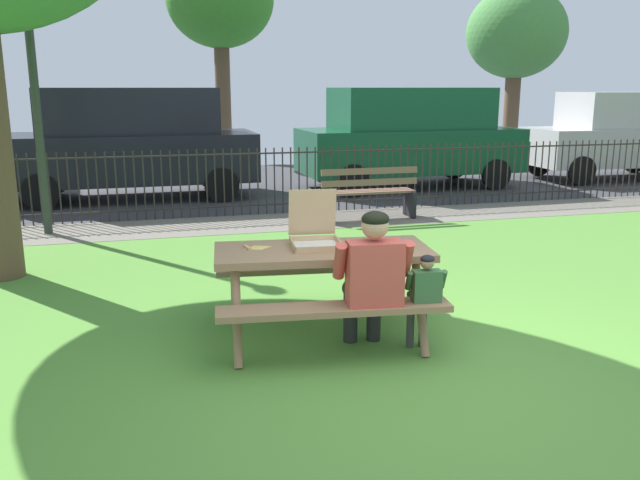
{
  "coord_description": "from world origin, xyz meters",
  "views": [
    {
      "loc": [
        -1.91,
        -3.88,
        2.09
      ],
      "look_at": [
        -0.44,
        1.63,
        0.75
      ],
      "focal_mm": 36.61,
      "sensor_mm": 36.0,
      "label": 1
    }
  ],
  "objects_px": {
    "lamp_post_walkway": "(32,62)",
    "parked_car_right": "(410,135)",
    "child_at_table": "(424,293)",
    "park_bench_center": "(367,194)",
    "far_tree_midleft": "(220,1)",
    "far_tree_center": "(516,34)",
    "parked_car_far_right": "(613,135)",
    "pizza_box_open": "(315,232)",
    "picnic_table_foreground": "(323,268)",
    "parked_car_center": "(132,141)",
    "pizza_slice_on_table": "(255,247)",
    "adult_at_table": "(372,276)"
  },
  "relations": [
    {
      "from": "picnic_table_foreground",
      "to": "pizza_slice_on_table",
      "type": "relative_size",
      "value": 9.05
    },
    {
      "from": "child_at_table",
      "to": "far_tree_center",
      "type": "height_order",
      "value": "far_tree_center"
    },
    {
      "from": "pizza_box_open",
      "to": "child_at_table",
      "type": "relative_size",
      "value": 0.6
    },
    {
      "from": "lamp_post_walkway",
      "to": "far_tree_midleft",
      "type": "height_order",
      "value": "far_tree_midleft"
    },
    {
      "from": "picnic_table_foreground",
      "to": "adult_at_table",
      "type": "relative_size",
      "value": 1.64
    },
    {
      "from": "far_tree_midleft",
      "to": "far_tree_center",
      "type": "distance_m",
      "value": 9.36
    },
    {
      "from": "pizza_slice_on_table",
      "to": "parked_car_right",
      "type": "distance_m",
      "value": 8.92
    },
    {
      "from": "parked_car_center",
      "to": "pizza_box_open",
      "type": "bearing_deg",
      "value": -78.24
    },
    {
      "from": "park_bench_center",
      "to": "parked_car_far_right",
      "type": "distance_m",
      "value": 7.74
    },
    {
      "from": "lamp_post_walkway",
      "to": "parked_car_center",
      "type": "relative_size",
      "value": 0.86
    },
    {
      "from": "lamp_post_walkway",
      "to": "parked_car_center",
      "type": "height_order",
      "value": "lamp_post_walkway"
    },
    {
      "from": "pizza_box_open",
      "to": "lamp_post_walkway",
      "type": "height_order",
      "value": "lamp_post_walkway"
    },
    {
      "from": "pizza_slice_on_table",
      "to": "lamp_post_walkway",
      "type": "bearing_deg",
      "value": 115.84
    },
    {
      "from": "parked_car_center",
      "to": "parked_car_far_right",
      "type": "xyz_separation_m",
      "value": [
        10.7,
        -0.0,
        -0.09
      ]
    },
    {
      "from": "child_at_table",
      "to": "far_tree_midleft",
      "type": "height_order",
      "value": "far_tree_midleft"
    },
    {
      "from": "adult_at_table",
      "to": "pizza_box_open",
      "type": "bearing_deg",
      "value": 113.12
    },
    {
      "from": "far_tree_midleft",
      "to": "far_tree_center",
      "type": "xyz_separation_m",
      "value": [
        9.33,
        0.0,
        -0.72
      ]
    },
    {
      "from": "parked_car_right",
      "to": "pizza_box_open",
      "type": "bearing_deg",
      "value": -117.82
    },
    {
      "from": "parked_car_far_right",
      "to": "park_bench_center",
      "type": "bearing_deg",
      "value": -156.23
    },
    {
      "from": "pizza_box_open",
      "to": "far_tree_midleft",
      "type": "relative_size",
      "value": 0.09
    },
    {
      "from": "child_at_table",
      "to": "far_tree_midleft",
      "type": "bearing_deg",
      "value": 89.25
    },
    {
      "from": "pizza_box_open",
      "to": "parked_car_right",
      "type": "relative_size",
      "value": 0.11
    },
    {
      "from": "lamp_post_walkway",
      "to": "parked_car_right",
      "type": "distance_m",
      "value": 7.57
    },
    {
      "from": "picnic_table_foreground",
      "to": "lamp_post_walkway",
      "type": "distance_m",
      "value": 5.95
    },
    {
      "from": "parked_car_center",
      "to": "far_tree_midleft",
      "type": "xyz_separation_m",
      "value": [
        2.49,
        6.34,
        3.34
      ]
    },
    {
      "from": "lamp_post_walkway",
      "to": "parked_car_far_right",
      "type": "bearing_deg",
      "value": 13.74
    },
    {
      "from": "lamp_post_walkway",
      "to": "parked_car_right",
      "type": "bearing_deg",
      "value": 23.01
    },
    {
      "from": "picnic_table_foreground",
      "to": "pizza_slice_on_table",
      "type": "xyz_separation_m",
      "value": [
        -0.54,
        0.16,
        0.18
      ]
    },
    {
      "from": "pizza_box_open",
      "to": "adult_at_table",
      "type": "xyz_separation_m",
      "value": [
        0.28,
        -0.67,
        -0.22
      ]
    },
    {
      "from": "lamp_post_walkway",
      "to": "far_tree_center",
      "type": "height_order",
      "value": "far_tree_center"
    },
    {
      "from": "pizza_box_open",
      "to": "parked_car_right",
      "type": "distance_m",
      "value": 8.69
    },
    {
      "from": "child_at_table",
      "to": "far_tree_midleft",
      "type": "relative_size",
      "value": 0.14
    },
    {
      "from": "picnic_table_foreground",
      "to": "parked_car_far_right",
      "type": "bearing_deg",
      "value": 40.75
    },
    {
      "from": "lamp_post_walkway",
      "to": "pizza_slice_on_table",
      "type": "bearing_deg",
      "value": -64.16
    },
    {
      "from": "picnic_table_foreground",
      "to": "parked_car_far_right",
      "type": "relative_size",
      "value": 0.49
    },
    {
      "from": "park_bench_center",
      "to": "parked_car_far_right",
      "type": "relative_size",
      "value": 0.4
    },
    {
      "from": "pizza_slice_on_table",
      "to": "parked_car_right",
      "type": "xyz_separation_m",
      "value": [
        4.56,
        7.65,
        0.32
      ]
    },
    {
      "from": "pizza_box_open",
      "to": "adult_at_table",
      "type": "height_order",
      "value": "pizza_box_open"
    },
    {
      "from": "parked_car_right",
      "to": "far_tree_center",
      "type": "height_order",
      "value": "far_tree_center"
    },
    {
      "from": "picnic_table_foreground",
      "to": "parked_car_far_right",
      "type": "xyz_separation_m",
      "value": [
        9.07,
        7.82,
        0.41
      ]
    },
    {
      "from": "child_at_table",
      "to": "park_bench_center",
      "type": "relative_size",
      "value": 0.52
    },
    {
      "from": "adult_at_table",
      "to": "far_tree_midleft",
      "type": "bearing_deg",
      "value": 87.65
    },
    {
      "from": "pizza_box_open",
      "to": "far_tree_midleft",
      "type": "height_order",
      "value": "far_tree_midleft"
    },
    {
      "from": "parked_car_far_right",
      "to": "far_tree_midleft",
      "type": "height_order",
      "value": "far_tree_midleft"
    },
    {
      "from": "parked_car_far_right",
      "to": "picnic_table_foreground",
      "type": "bearing_deg",
      "value": -139.25
    },
    {
      "from": "picnic_table_foreground",
      "to": "far_tree_center",
      "type": "distance_m",
      "value": 17.71
    },
    {
      "from": "pizza_slice_on_table",
      "to": "park_bench_center",
      "type": "relative_size",
      "value": 0.13
    },
    {
      "from": "pizza_slice_on_table",
      "to": "far_tree_midleft",
      "type": "bearing_deg",
      "value": 84.3
    },
    {
      "from": "picnic_table_foreground",
      "to": "adult_at_table",
      "type": "distance_m",
      "value": 0.59
    },
    {
      "from": "adult_at_table",
      "to": "parked_car_right",
      "type": "bearing_deg",
      "value": 65.7
    }
  ]
}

